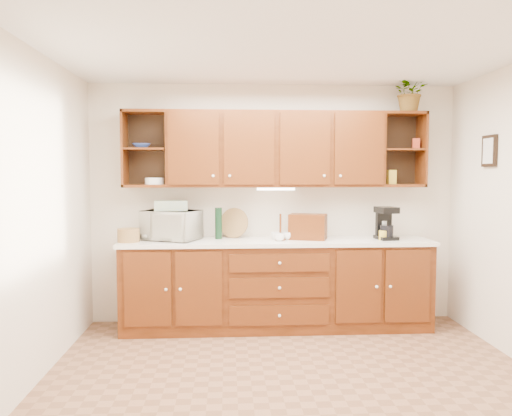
{
  "coord_description": "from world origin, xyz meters",
  "views": [
    {
      "loc": [
        -0.51,
        -3.73,
        1.64
      ],
      "look_at": [
        -0.23,
        1.15,
        1.3
      ],
      "focal_mm": 35.0,
      "sensor_mm": 36.0,
      "label": 1
    }
  ],
  "objects": [
    {
      "name": "canister_yellow",
      "position": [
        1.11,
        1.36,
        0.99
      ],
      "size": [
        0.12,
        0.12,
        0.1
      ],
      "primitive_type": "cylinder",
      "rotation": [
        0.0,
        0.0,
        -0.38
      ],
      "color": "gold",
      "rests_on": "countertop"
    },
    {
      "name": "canister_white",
      "position": [
        1.15,
        1.5,
        1.03
      ],
      "size": [
        0.09,
        0.09,
        0.19
      ],
      "primitive_type": "cylinder",
      "rotation": [
        0.0,
        0.0,
        0.08
      ],
      "color": "white",
      "rests_on": "countertop"
    },
    {
      "name": "wicker_basket",
      "position": [
        -1.52,
        1.36,
        1.01
      ],
      "size": [
        0.23,
        0.23,
        0.14
      ],
      "primitive_type": "cylinder",
      "rotation": [
        0.0,
        0.0,
        0.07
      ],
      "color": "olive",
      "rests_on": "countertop"
    },
    {
      "name": "pantry_box_red",
      "position": [
        1.52,
        1.57,
        1.96
      ],
      "size": [
        0.09,
        0.08,
        0.11
      ],
      "primitive_type": "cube",
      "rotation": [
        0.0,
        0.0,
        -0.27
      ],
      "color": "#AB3318",
      "rests_on": "upper_cabinets"
    },
    {
      "name": "base_cabinets",
      "position": [
        0.0,
        1.45,
        0.45
      ],
      "size": [
        3.2,
        0.6,
        0.9
      ],
      "primitive_type": "cube",
      "color": "#3A1806",
      "rests_on": "floor"
    },
    {
      "name": "microwave",
      "position": [
        -1.1,
        1.5,
        1.1
      ],
      "size": [
        0.67,
        0.58,
        0.31
      ],
      "primitive_type": "imported",
      "rotation": [
        0.0,
        0.0,
        -0.43
      ],
      "color": "beige",
      "rests_on": "countertop"
    },
    {
      "name": "canister_red",
      "position": [
        0.24,
        1.48,
        1.01
      ],
      "size": [
        0.11,
        0.11,
        0.14
      ],
      "primitive_type": "cylinder",
      "rotation": [
        0.0,
        0.0,
        0.05
      ],
      "color": "#AB3318",
      "rests_on": "countertop"
    },
    {
      "name": "woven_tray",
      "position": [
        -0.45,
        1.64,
        0.95
      ],
      "size": [
        0.33,
        0.21,
        0.32
      ],
      "primitive_type": "cylinder",
      "rotation": [
        1.36,
        0.0,
        -0.41
      ],
      "color": "olive",
      "rests_on": "countertop"
    },
    {
      "name": "left_wall",
      "position": [
        -2.0,
        0.0,
        1.3
      ],
      "size": [
        0.0,
        3.5,
        3.5
      ],
      "primitive_type": "plane",
      "rotation": [
        1.57,
        0.0,
        1.57
      ],
      "color": "beige",
      "rests_on": "floor"
    },
    {
      "name": "bowl_stack",
      "position": [
        -1.41,
        1.56,
        1.92
      ],
      "size": [
        0.22,
        0.22,
        0.05
      ],
      "primitive_type": "imported",
      "rotation": [
        0.0,
        0.0,
        0.17
      ],
      "color": "navy",
      "rests_on": "upper_cabinets"
    },
    {
      "name": "bread_box",
      "position": [
        0.33,
        1.46,
        1.07
      ],
      "size": [
        0.44,
        0.35,
        0.27
      ],
      "primitive_type": "cube",
      "rotation": [
        0.0,
        0.0,
        -0.32
      ],
      "color": "#3A1806",
      "rests_on": "countertop"
    },
    {
      "name": "ceiling",
      "position": [
        0.0,
        0.0,
        2.6
      ],
      "size": [
        4.0,
        4.0,
        0.0
      ],
      "primitive_type": "plane",
      "rotation": [
        3.14,
        0.0,
        0.0
      ],
      "color": "white",
      "rests_on": "back_wall"
    },
    {
      "name": "upper_cabinets",
      "position": [
        0.01,
        1.59,
        1.89
      ],
      "size": [
        3.2,
        0.33,
        0.8
      ],
      "color": "#3A1806",
      "rests_on": "back_wall"
    },
    {
      "name": "framed_picture",
      "position": [
        1.98,
        0.9,
        1.85
      ],
      "size": [
        0.03,
        0.24,
        0.3
      ],
      "primitive_type": "cube",
      "color": "black",
      "rests_on": "right_wall"
    },
    {
      "name": "undercabinet_light",
      "position": [
        0.0,
        1.53,
        1.47
      ],
      "size": [
        0.4,
        0.05,
        0.02
      ],
      "primitive_type": "cube",
      "color": "white",
      "rests_on": "upper_cabinets"
    },
    {
      "name": "pantry_box_yellow",
      "position": [
        1.26,
        1.56,
        1.6
      ],
      "size": [
        0.09,
        0.08,
        0.15
      ],
      "primitive_type": "cube",
      "rotation": [
        0.0,
        0.0,
        0.11
      ],
      "color": "gold",
      "rests_on": "upper_cabinets"
    },
    {
      "name": "towel_stack",
      "position": [
        -1.1,
        1.5,
        1.3
      ],
      "size": [
        0.36,
        0.28,
        0.1
      ],
      "primitive_type": "cube",
      "rotation": [
        0.0,
        0.0,
        0.11
      ],
      "color": "#C0BA5A",
      "rests_on": "microwave"
    },
    {
      "name": "back_wall",
      "position": [
        0.0,
        1.75,
        1.3
      ],
      "size": [
        4.0,
        0.0,
        4.0
      ],
      "primitive_type": "plane",
      "rotation": [
        1.57,
        0.0,
        0.0
      ],
      "color": "beige",
      "rests_on": "floor"
    },
    {
      "name": "plate_stack",
      "position": [
        -1.28,
        1.57,
        1.56
      ],
      "size": [
        0.21,
        0.21,
        0.07
      ],
      "primitive_type": "cylinder",
      "rotation": [
        0.0,
        0.0,
        -0.06
      ],
      "color": "white",
      "rests_on": "upper_cabinets"
    },
    {
      "name": "floor",
      "position": [
        0.0,
        0.0,
        0.0
      ],
      "size": [
        4.0,
        4.0,
        0.0
      ],
      "primitive_type": "plane",
      "color": "brown",
      "rests_on": "ground"
    },
    {
      "name": "countertop",
      "position": [
        0.0,
        1.44,
        0.92
      ],
      "size": [
        3.24,
        0.64,
        0.04
      ],
      "primitive_type": "cube",
      "color": "white",
      "rests_on": "base_cabinets"
    },
    {
      "name": "potted_plant",
      "position": [
        1.44,
        1.55,
        2.5
      ],
      "size": [
        0.41,
        0.37,
        0.42
      ],
      "primitive_type": "imported",
      "rotation": [
        0.0,
        0.0,
        0.11
      ],
      "color": "#999999",
      "rests_on": "upper_cabinets"
    },
    {
      "name": "coffee_maker",
      "position": [
        1.16,
        1.43,
        1.11
      ],
      "size": [
        0.22,
        0.26,
        0.34
      ],
      "rotation": [
        0.0,
        0.0,
        0.15
      ],
      "color": "black",
      "rests_on": "countertop"
    },
    {
      "name": "mug_tree",
      "position": [
        0.04,
        1.42,
        0.98
      ],
      "size": [
        0.25,
        0.25,
        0.28
      ],
      "rotation": [
        0.0,
        0.0,
        0.28
      ],
      "color": "#3A1806",
      "rests_on": "countertop"
    },
    {
      "name": "wine_bottle",
      "position": [
        -0.61,
        1.55,
        1.11
      ],
      "size": [
        0.1,
        0.1,
        0.33
      ],
      "primitive_type": "cylinder",
      "rotation": [
        0.0,
        0.0,
        -0.36
      ],
      "color": "black",
      "rests_on": "countertop"
    }
  ]
}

